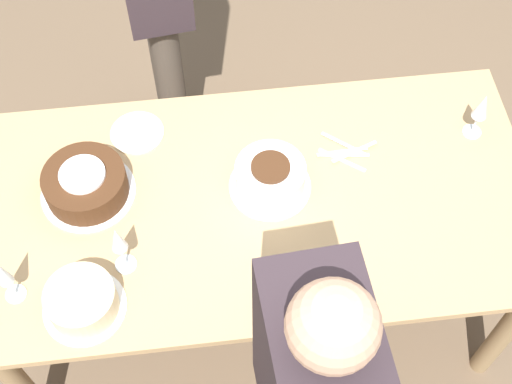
{
  "coord_description": "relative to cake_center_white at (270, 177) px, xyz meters",
  "views": [
    {
      "loc": [
        0.14,
        1.17,
        2.66
      ],
      "look_at": [
        0.0,
        0.0,
        0.8
      ],
      "focal_mm": 50.0,
      "sensor_mm": 36.0,
      "label": 1
    }
  ],
  "objects": [
    {
      "name": "fork_pile",
      "position": [
        -0.26,
        -0.1,
        -0.05
      ],
      "size": [
        0.2,
        0.17,
        0.01
      ],
      "color": "silver",
      "rests_on": "dining_table"
    },
    {
      "name": "cake_center_white",
      "position": [
        0.0,
        0.0,
        0.0
      ],
      "size": [
        0.26,
        0.26,
        0.12
      ],
      "color": "white",
      "rests_on": "dining_table"
    },
    {
      "name": "dining_table",
      "position": [
        0.05,
        0.05,
        -0.15
      ],
      "size": [
        1.78,
        0.9,
        0.75
      ],
      "color": "tan",
      "rests_on": "ground_plane"
    },
    {
      "name": "cake_back_decorated",
      "position": [
        0.58,
        0.35,
        -0.01
      ],
      "size": [
        0.24,
        0.24,
        0.1
      ],
      "color": "white",
      "rests_on": "dining_table"
    },
    {
      "name": "cake_front_chocolate",
      "position": [
        0.58,
        -0.05,
        -0.0
      ],
      "size": [
        0.3,
        0.3,
        0.11
      ],
      "color": "white",
      "rests_on": "dining_table"
    },
    {
      "name": "ground_plane",
      "position": [
        0.05,
        0.05,
        -0.8
      ],
      "size": [
        12.0,
        12.0,
        0.0
      ],
      "primitive_type": "plane",
      "color": "brown"
    },
    {
      "name": "wine_glass_far",
      "position": [
        0.46,
        0.23,
        0.09
      ],
      "size": [
        0.06,
        0.06,
        0.21
      ],
      "color": "silver",
      "rests_on": "dining_table"
    },
    {
      "name": "wine_glass_near",
      "position": [
        0.78,
        0.28,
        0.09
      ],
      "size": [
        0.06,
        0.06,
        0.21
      ],
      "color": "silver",
      "rests_on": "dining_table"
    },
    {
      "name": "wine_glass_extra",
      "position": [
        -0.7,
        -0.14,
        0.07
      ],
      "size": [
        0.06,
        0.06,
        0.19
      ],
      "color": "silver",
      "rests_on": "dining_table"
    },
    {
      "name": "dessert_plate_right",
      "position": [
        0.42,
        -0.26,
        -0.05
      ],
      "size": [
        0.18,
        0.18,
        0.01
      ],
      "color": "beige",
      "rests_on": "dining_table"
    }
  ]
}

